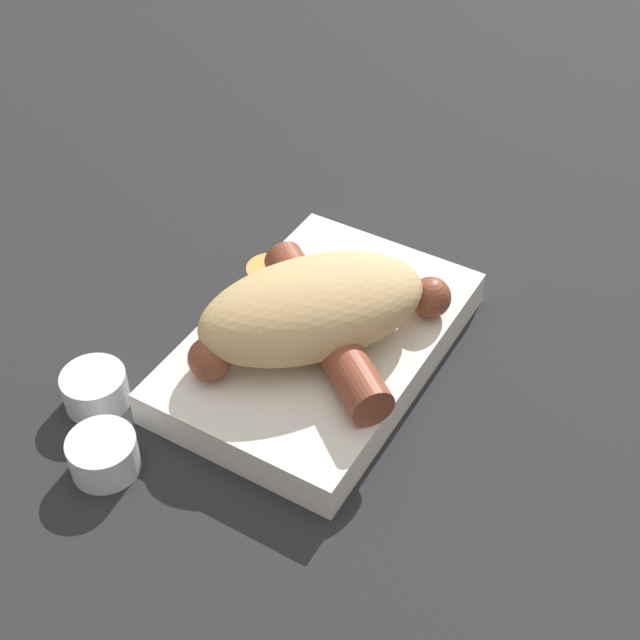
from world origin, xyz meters
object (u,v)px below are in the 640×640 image
at_px(sausage, 324,327).
at_px(bread_roll, 318,310).
at_px(condiment_cup_far, 104,456).
at_px(food_tray, 320,345).
at_px(condiment_cup_near, 96,391).

bearing_deg(sausage, bread_roll, -83.89).
height_order(sausage, condiment_cup_far, sausage).
relative_size(sausage, condiment_cup_far, 3.56).
bearing_deg(sausage, food_tray, -136.01).
xyz_separation_m(food_tray, condiment_cup_far, (0.15, -0.07, -0.00)).
relative_size(bread_roll, sausage, 1.13).
bearing_deg(condiment_cup_near, food_tray, 136.06).
distance_m(food_tray, condiment_cup_near, 0.16).
distance_m(bread_roll, condiment_cup_far, 0.17).
xyz_separation_m(bread_roll, condiment_cup_far, (0.15, -0.07, -0.05)).
relative_size(food_tray, bread_roll, 1.30).
bearing_deg(condiment_cup_near, condiment_cup_far, 46.06).
height_order(bread_roll, sausage, bread_roll).
height_order(sausage, condiment_cup_near, sausage).
distance_m(food_tray, sausage, 0.03).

